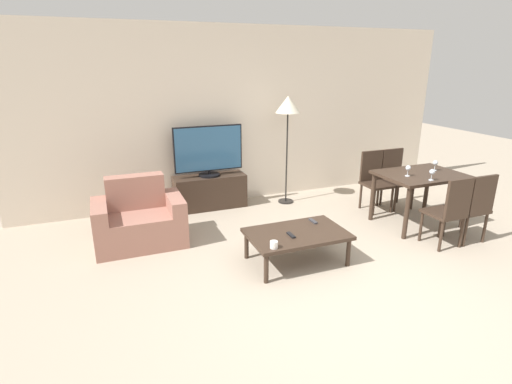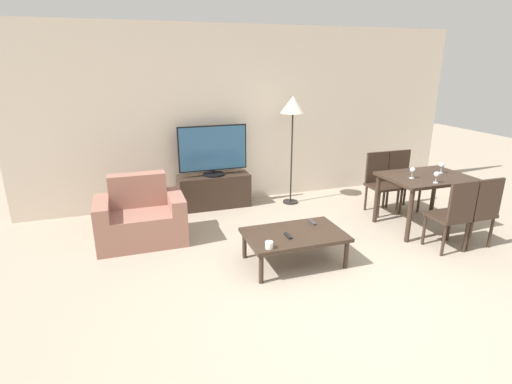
{
  "view_description": "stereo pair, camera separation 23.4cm",
  "coord_description": "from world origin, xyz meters",
  "px_view_note": "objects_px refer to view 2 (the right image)",
  "views": [
    {
      "loc": [
        -2.17,
        -2.69,
        2.17
      ],
      "look_at": [
        -0.48,
        1.62,
        0.65
      ],
      "focal_mm": 28.0,
      "sensor_mm": 36.0,
      "label": 1
    },
    {
      "loc": [
        -1.95,
        -2.77,
        2.17
      ],
      "look_at": [
        -0.48,
        1.62,
        0.65
      ],
      "focal_mm": 28.0,
      "sensor_mm": 36.0,
      "label": 2
    }
  ],
  "objects_px": {
    "floor_lamp": "(293,109)",
    "armchair": "(141,219)",
    "dining_chair_far_left": "(380,180)",
    "dining_chair_near": "(453,213)",
    "dining_chair_near_right": "(479,209)",
    "dining_chair_far": "(402,178)",
    "wine_glass_left": "(442,166)",
    "coffee_table": "(294,236)",
    "remote_secondary": "(288,236)",
    "tv_stand": "(214,191)",
    "wine_glass_right": "(437,175)",
    "wine_glass_center": "(412,171)",
    "cup_white_near": "(269,245)",
    "dining_table": "(425,183)",
    "tv": "(213,150)",
    "remote_primary": "(312,222)"
  },
  "relations": [
    {
      "from": "dining_chair_near_right",
      "to": "floor_lamp",
      "type": "distance_m",
      "value": 2.83
    },
    {
      "from": "floor_lamp",
      "to": "remote_secondary",
      "type": "bearing_deg",
      "value": -114.1
    },
    {
      "from": "remote_secondary",
      "to": "wine_glass_left",
      "type": "xyz_separation_m",
      "value": [
        2.45,
        0.51,
        0.46
      ]
    },
    {
      "from": "coffee_table",
      "to": "dining_chair_near_right",
      "type": "bearing_deg",
      "value": -7.93
    },
    {
      "from": "dining_chair_near_right",
      "to": "wine_glass_right",
      "type": "bearing_deg",
      "value": 127.74
    },
    {
      "from": "tv",
      "to": "dining_chair_near",
      "type": "bearing_deg",
      "value": -46.03
    },
    {
      "from": "floor_lamp",
      "to": "wine_glass_right",
      "type": "bearing_deg",
      "value": -56.56
    },
    {
      "from": "dining_chair_far",
      "to": "wine_glass_left",
      "type": "relative_size",
      "value": 6.11
    },
    {
      "from": "dining_chair_near_right",
      "to": "wine_glass_right",
      "type": "distance_m",
      "value": 0.62
    },
    {
      "from": "dining_chair_near",
      "to": "dining_chair_far_left",
      "type": "relative_size",
      "value": 1.0
    },
    {
      "from": "dining_chair_far_left",
      "to": "tv_stand",
      "type": "bearing_deg",
      "value": 157.3
    },
    {
      "from": "dining_chair_far",
      "to": "wine_glass_left",
      "type": "height_order",
      "value": "dining_chair_far"
    },
    {
      "from": "dining_table",
      "to": "dining_chair_far_left",
      "type": "height_order",
      "value": "dining_chair_far_left"
    },
    {
      "from": "dining_table",
      "to": "dining_chair_near",
      "type": "bearing_deg",
      "value": -105.06
    },
    {
      "from": "dining_chair_near_right",
      "to": "cup_white_near",
      "type": "distance_m",
      "value": 2.66
    },
    {
      "from": "dining_chair_far_left",
      "to": "floor_lamp",
      "type": "relative_size",
      "value": 0.53
    },
    {
      "from": "floor_lamp",
      "to": "wine_glass_left",
      "type": "height_order",
      "value": "floor_lamp"
    },
    {
      "from": "cup_white_near",
      "to": "dining_table",
      "type": "bearing_deg",
      "value": 15.13
    },
    {
      "from": "dining_chair_near",
      "to": "wine_glass_right",
      "type": "relative_size",
      "value": 6.11
    },
    {
      "from": "tv",
      "to": "armchair",
      "type": "bearing_deg",
      "value": -141.04
    },
    {
      "from": "dining_chair_far",
      "to": "wine_glass_center",
      "type": "distance_m",
      "value": 0.95
    },
    {
      "from": "tv_stand",
      "to": "remote_secondary",
      "type": "distance_m",
      "value": 2.18
    },
    {
      "from": "dining_table",
      "to": "wine_glass_right",
      "type": "distance_m",
      "value": 0.39
    },
    {
      "from": "wine_glass_center",
      "to": "remote_primary",
      "type": "bearing_deg",
      "value": -173.78
    },
    {
      "from": "floor_lamp",
      "to": "armchair",
      "type": "bearing_deg",
      "value": -162.81
    },
    {
      "from": "tv_stand",
      "to": "remote_primary",
      "type": "relative_size",
      "value": 7.3
    },
    {
      "from": "armchair",
      "to": "cup_white_near",
      "type": "distance_m",
      "value": 1.85
    },
    {
      "from": "dining_chair_near",
      "to": "dining_chair_far_left",
      "type": "xyz_separation_m",
      "value": [
        0.0,
        1.43,
        0.0
      ]
    },
    {
      "from": "dining_chair_near_right",
      "to": "dining_chair_far_left",
      "type": "bearing_deg",
      "value": 105.06
    },
    {
      "from": "remote_secondary",
      "to": "wine_glass_right",
      "type": "bearing_deg",
      "value": 4.45
    },
    {
      "from": "tv",
      "to": "remote_secondary",
      "type": "relative_size",
      "value": 6.93
    },
    {
      "from": "dining_chair_near",
      "to": "wine_glass_center",
      "type": "bearing_deg",
      "value": 96.46
    },
    {
      "from": "dining_chair_far",
      "to": "wine_glass_right",
      "type": "height_order",
      "value": "dining_chair_far"
    },
    {
      "from": "tv_stand",
      "to": "dining_chair_far",
      "type": "relative_size",
      "value": 1.23
    },
    {
      "from": "armchair",
      "to": "dining_chair_far",
      "type": "relative_size",
      "value": 1.2
    },
    {
      "from": "coffee_table",
      "to": "floor_lamp",
      "type": "height_order",
      "value": "floor_lamp"
    },
    {
      "from": "armchair",
      "to": "tv_stand",
      "type": "xyz_separation_m",
      "value": [
        1.15,
        0.93,
        -0.04
      ]
    },
    {
      "from": "coffee_table",
      "to": "wine_glass_left",
      "type": "distance_m",
      "value": 2.44
    },
    {
      "from": "armchair",
      "to": "dining_chair_near_right",
      "type": "height_order",
      "value": "dining_chair_near_right"
    },
    {
      "from": "tv",
      "to": "dining_chair_near_right",
      "type": "relative_size",
      "value": 1.17
    },
    {
      "from": "tv_stand",
      "to": "tv",
      "type": "bearing_deg",
      "value": -90.0
    },
    {
      "from": "dining_table",
      "to": "dining_chair_far",
      "type": "bearing_deg",
      "value": 74.94
    },
    {
      "from": "dining_chair_far",
      "to": "remote_primary",
      "type": "relative_size",
      "value": 5.94
    },
    {
      "from": "coffee_table",
      "to": "remote_primary",
      "type": "distance_m",
      "value": 0.38
    },
    {
      "from": "dining_chair_near",
      "to": "tv_stand",
      "type": "bearing_deg",
      "value": 133.94
    },
    {
      "from": "dining_chair_near_right",
      "to": "wine_glass_right",
      "type": "xyz_separation_m",
      "value": [
        -0.32,
        0.41,
        0.34
      ]
    },
    {
      "from": "dining_chair_far_left",
      "to": "dining_chair_near",
      "type": "bearing_deg",
      "value": -90.0
    },
    {
      "from": "floor_lamp",
      "to": "wine_glass_center",
      "type": "bearing_deg",
      "value": -55.74
    },
    {
      "from": "coffee_table",
      "to": "remote_secondary",
      "type": "relative_size",
      "value": 7.3
    },
    {
      "from": "coffee_table",
      "to": "dining_chair_far",
      "type": "height_order",
      "value": "dining_chair_far"
    }
  ]
}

